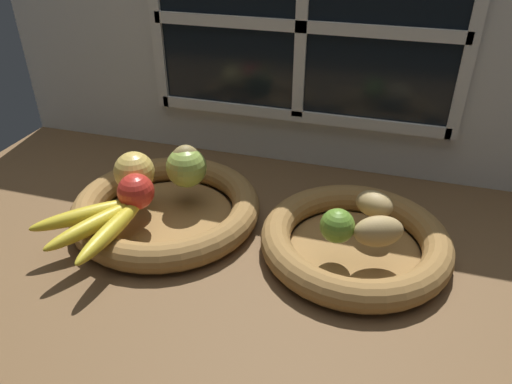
{
  "coord_description": "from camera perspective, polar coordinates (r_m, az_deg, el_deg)",
  "views": [
    {
      "loc": [
        19.8,
        -69.61,
        52.97
      ],
      "look_at": [
        -0.73,
        -1.45,
        9.21
      ],
      "focal_mm": 33.78,
      "sensor_mm": 36.0,
      "label": 1
    }
  ],
  "objects": [
    {
      "name": "ground_plane",
      "position": [
        0.91,
        0.71,
        -5.39
      ],
      "size": [
        140.0,
        90.0,
        3.0
      ],
      "primitive_type": "cube",
      "color": "brown"
    },
    {
      "name": "pear_brown",
      "position": [
        0.93,
        -8.26,
        3.17
      ],
      "size": [
        8.08,
        7.73,
        8.26
      ],
      "primitive_type": "ellipsoid",
      "rotation": [
        0.0,
        0.0,
        0.54
      ],
      "color": "olive",
      "rests_on": "fruit_bowl_left"
    },
    {
      "name": "fruit_bowl_right",
      "position": [
        0.85,
        11.63,
        -5.72
      ],
      "size": [
        32.63,
        32.63,
        5.21
      ],
      "color": "olive",
      "rests_on": "ground_plane"
    },
    {
      "name": "potato_back",
      "position": [
        0.86,
        13.83,
        -1.38
      ],
      "size": [
        8.02,
        7.04,
        4.45
      ],
      "primitive_type": "ellipsoid",
      "rotation": [
        0.0,
        0.0,
        2.77
      ],
      "color": "tan",
      "rests_on": "fruit_bowl_right"
    },
    {
      "name": "lime_near",
      "position": [
        0.78,
        9.6,
        -3.97
      ],
      "size": [
        5.66,
        5.66,
        5.66
      ],
      "primitive_type": "sphere",
      "color": "olive",
      "rests_on": "fruit_bowl_right"
    },
    {
      "name": "apple_green_back",
      "position": [
        0.93,
        -8.25,
        2.91
      ],
      "size": [
        7.77,
        7.77,
        7.77
      ],
      "primitive_type": "sphere",
      "color": "#99B74C",
      "rests_on": "fruit_bowl_left"
    },
    {
      "name": "apple_red_front",
      "position": [
        0.88,
        -14.04,
        0.05
      ],
      "size": [
        6.55,
        6.55,
        6.55
      ],
      "primitive_type": "sphere",
      "color": "red",
      "rests_on": "fruit_bowl_left"
    },
    {
      "name": "fruit_bowl_left",
      "position": [
        0.93,
        -10.54,
        -1.9
      ],
      "size": [
        35.56,
        35.56,
        5.21
      ],
      "color": "olive",
      "rests_on": "ground_plane"
    },
    {
      "name": "apple_golden_left",
      "position": [
        0.93,
        -14.22,
        2.35
      ],
      "size": [
        7.62,
        7.62,
        7.62
      ],
      "primitive_type": "sphere",
      "color": "#DBB756",
      "rests_on": "fruit_bowl_left"
    },
    {
      "name": "potato_small",
      "position": [
        0.79,
        14.3,
        -4.53
      ],
      "size": [
        9.24,
        7.43,
        5.16
      ],
      "primitive_type": "ellipsoid",
      "rotation": [
        0.0,
        0.0,
        0.4
      ],
      "color": "tan",
      "rests_on": "fruit_bowl_right"
    },
    {
      "name": "banana_bunch_front",
      "position": [
        0.85,
        -18.01,
        -3.35
      ],
      "size": [
        15.77,
        20.22,
        2.79
      ],
      "color": "gold",
      "rests_on": "fruit_bowl_left"
    },
    {
      "name": "back_wall",
      "position": [
        1.04,
        5.59,
        17.54
      ],
      "size": [
        140.0,
        4.6,
        55.0
      ],
      "color": "silver",
      "rests_on": "ground_plane"
    }
  ]
}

